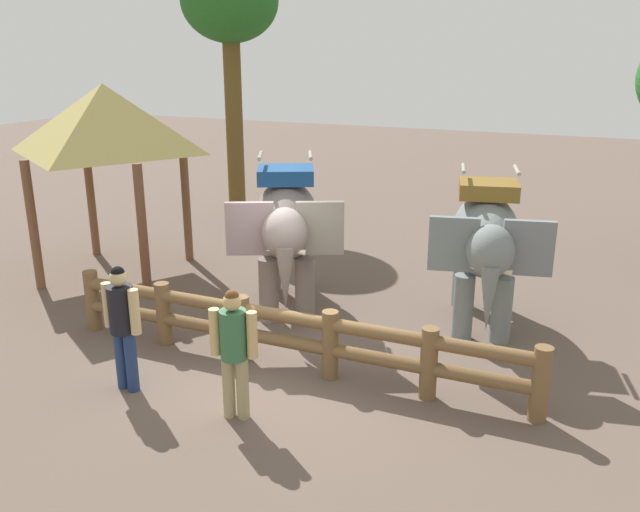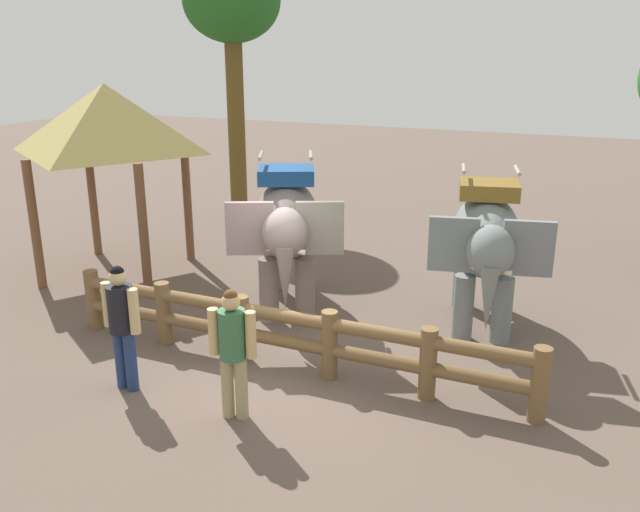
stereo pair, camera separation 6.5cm
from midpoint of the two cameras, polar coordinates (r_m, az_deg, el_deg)
ground_plane at (r=10.15m, az=-3.00°, el=-9.76°), size 60.00×60.00×0.00m
log_fence at (r=9.93m, az=-2.90°, el=-6.54°), size 7.57×0.26×1.05m
elephant_near_left at (r=11.85m, az=-2.73°, el=2.68°), size 2.57×3.37×2.85m
elephant_center at (r=11.38m, az=14.25°, el=1.22°), size 2.03×3.29×2.76m
tourist_woman_in_black at (r=9.57m, az=-16.54°, el=-5.25°), size 0.65×0.40×1.84m
tourist_man_in_blue at (r=8.56m, az=-7.33°, el=-7.63°), size 0.62×0.41×1.79m
thatched_shelter at (r=14.19m, az=-17.79°, el=11.07°), size 3.72×3.72×3.96m
tree_back_center at (r=18.62m, az=-7.50°, el=20.33°), size 2.57×2.57×6.89m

